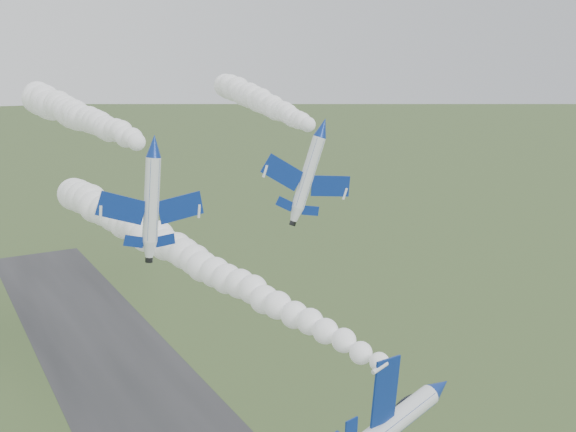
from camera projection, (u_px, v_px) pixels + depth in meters
name	position (u px, v px, depth m)	size (l,w,h in m)	color
jet_lead	(440.00, 388.00, 52.65)	(4.69, 14.19, 11.67)	white
smoke_trail_jet_lead	(179.00, 251.00, 82.40)	(5.47, 74.62, 5.47)	white
jet_pair_left	(154.00, 146.00, 59.80)	(10.19, 12.31, 3.08)	white
smoke_trail_jet_pair_left	(74.00, 114.00, 86.78)	(4.93, 58.85, 4.93)	white
jet_pair_right	(323.00, 127.00, 70.41)	(10.12, 12.36, 4.01)	white
smoke_trail_jet_pair_right	(256.00, 99.00, 104.16)	(4.82, 66.01, 4.82)	white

